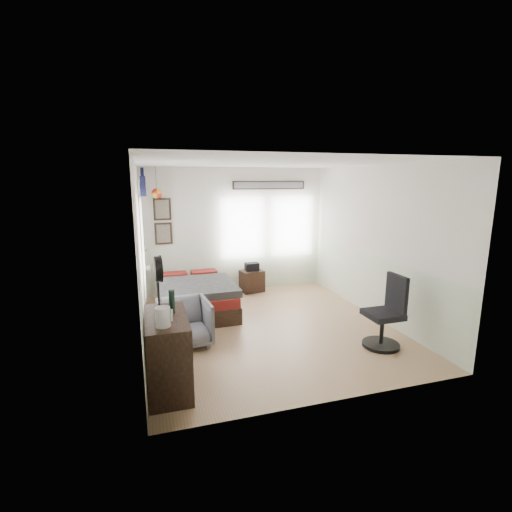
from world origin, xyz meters
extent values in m
cube|color=#A1784E|center=(0.00, 0.00, -0.01)|extent=(4.00, 4.50, 0.01)
cube|color=beige|center=(0.00, 2.25, 1.35)|extent=(4.00, 0.02, 2.70)
cube|color=beige|center=(0.00, -2.25, 1.35)|extent=(4.00, 0.02, 2.70)
cube|color=beige|center=(-2.00, 0.00, 1.35)|extent=(0.02, 4.50, 2.70)
cube|color=beige|center=(2.00, 0.00, 1.35)|extent=(0.02, 4.50, 2.70)
cube|color=white|center=(0.00, 0.00, 2.70)|extent=(4.00, 4.50, 0.02)
cube|color=beige|center=(0.00, 2.24, 0.55)|extent=(4.00, 0.01, 1.10)
cube|color=beige|center=(-1.99, 0.00, 0.55)|extent=(0.01, 4.50, 1.10)
cube|color=beige|center=(1.99, 0.00, 0.55)|extent=(0.01, 4.50, 1.10)
cube|color=silver|center=(-1.96, 0.55, 1.45)|extent=(0.03, 2.20, 1.35)
cube|color=silver|center=(0.15, 2.21, 1.40)|extent=(0.95, 0.03, 1.30)
cube|color=silver|center=(1.30, 2.21, 1.40)|extent=(0.95, 0.03, 1.30)
cube|color=black|center=(-1.55, 2.21, 1.35)|extent=(0.35, 0.03, 0.45)
cube|color=black|center=(-1.55, 2.21, 1.85)|extent=(0.35, 0.03, 0.45)
cube|color=#7F7259|center=(-1.55, 2.20, 1.35)|extent=(0.27, 0.01, 0.37)
cube|color=#7F7259|center=(-1.55, 2.20, 1.85)|extent=(0.27, 0.01, 0.37)
cube|color=black|center=(0.75, 2.21, 2.32)|extent=(1.65, 0.03, 0.18)
cube|color=gray|center=(0.75, 2.20, 2.32)|extent=(1.58, 0.01, 0.13)
cube|color=white|center=(-1.97, 1.15, 2.35)|extent=(0.02, 0.48, 0.14)
sphere|color=red|center=(-1.65, 1.95, 2.18)|extent=(0.20, 0.20, 0.20)
cube|color=black|center=(-1.08, 1.10, 0.15)|extent=(1.35, 1.89, 0.30)
cube|color=maroon|center=(-1.08, 1.10, 0.38)|extent=(1.31, 1.85, 0.17)
cube|color=#4E4E4E|center=(-1.08, 0.90, 0.53)|extent=(1.39, 1.34, 0.13)
cube|color=maroon|center=(-1.39, 1.84, 0.53)|extent=(0.52, 0.33, 0.13)
cube|color=maroon|center=(-0.77, 1.84, 0.53)|extent=(0.52, 0.33, 0.13)
cube|color=black|center=(-1.74, -1.43, 0.45)|extent=(0.48, 1.00, 0.90)
imported|color=#616161|center=(-1.43, -0.29, 0.35)|extent=(0.80, 0.82, 0.69)
cube|color=black|center=(0.29, 2.02, 0.24)|extent=(0.53, 0.46, 0.47)
cylinder|color=black|center=(1.37, -1.20, 0.03)|extent=(0.55, 0.55, 0.05)
cylinder|color=black|center=(1.37, -1.20, 0.26)|extent=(0.06, 0.06, 0.42)
cube|color=black|center=(1.37, -1.20, 0.50)|extent=(0.48, 0.48, 0.08)
cube|color=black|center=(1.58, -1.20, 0.82)|extent=(0.06, 0.44, 0.55)
cylinder|color=silver|center=(-1.78, -1.72, 1.01)|extent=(0.16, 0.16, 0.21)
cube|color=silver|center=(-1.69, -1.72, 1.02)|extent=(0.02, 0.02, 0.13)
cylinder|color=black|center=(-1.66, -1.34, 1.04)|extent=(0.07, 0.07, 0.28)
cylinder|color=black|center=(-1.81, -1.48, 1.18)|extent=(0.02, 0.02, 0.56)
cylinder|color=black|center=(-1.81, -1.48, 1.48)|extent=(0.07, 0.28, 0.28)
cylinder|color=black|center=(-1.77, -1.48, 1.48)|extent=(0.04, 0.30, 0.30)
cube|color=black|center=(0.29, 2.02, 0.56)|extent=(0.30, 0.19, 0.17)
camera|label=1|loc=(-1.91, -5.59, 2.46)|focal=26.00mm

